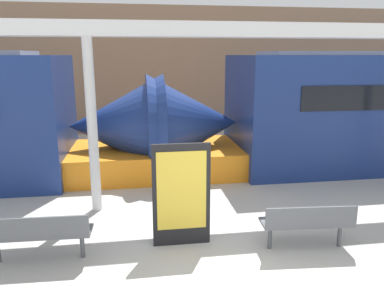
{
  "coord_description": "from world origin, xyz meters",
  "views": [
    {
      "loc": [
        -1.45,
        -3.74,
        3.1
      ],
      "look_at": [
        -0.38,
        3.33,
        1.4
      ],
      "focal_mm": 35.0,
      "sensor_mm": 36.0,
      "label": 1
    }
  ],
  "objects_px": {
    "bench_near": "(308,221)",
    "poster_board": "(181,195)",
    "bench_far": "(37,232)",
    "support_column_near": "(92,128)"
  },
  "relations": [
    {
      "from": "bench_near",
      "to": "bench_far",
      "type": "distance_m",
      "value": 4.22
    },
    {
      "from": "bench_near",
      "to": "poster_board",
      "type": "height_order",
      "value": "poster_board"
    },
    {
      "from": "bench_far",
      "to": "poster_board",
      "type": "xyz_separation_m",
      "value": [
        2.23,
        0.23,
        0.39
      ]
    },
    {
      "from": "poster_board",
      "to": "support_column_near",
      "type": "distance_m",
      "value": 2.45
    },
    {
      "from": "support_column_near",
      "to": "poster_board",
      "type": "bearing_deg",
      "value": -47.77
    },
    {
      "from": "bench_far",
      "to": "poster_board",
      "type": "relative_size",
      "value": 0.91
    },
    {
      "from": "poster_board",
      "to": "support_column_near",
      "type": "height_order",
      "value": "support_column_near"
    },
    {
      "from": "bench_far",
      "to": "bench_near",
      "type": "bearing_deg",
      "value": -1.34
    },
    {
      "from": "bench_far",
      "to": "support_column_near",
      "type": "height_order",
      "value": "support_column_near"
    },
    {
      "from": "bench_far",
      "to": "support_column_near",
      "type": "distance_m",
      "value": 2.39
    }
  ]
}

